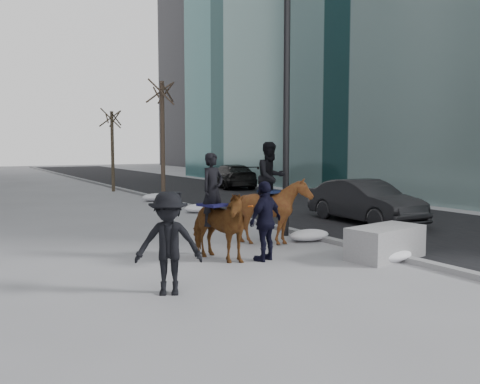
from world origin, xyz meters
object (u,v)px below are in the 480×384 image
car_near (365,201)px  mounted_left (215,221)px  planter (385,243)px  mounted_right (273,203)px

car_near → mounted_left: (-6.75, -2.39, 0.18)m
planter → mounted_right: (-1.23, 2.67, 0.69)m
planter → mounted_right: bearing=114.8°
mounted_right → mounted_left: bearing=-157.2°
car_near → mounted_right: (-4.62, -1.50, 0.35)m
mounted_right → planter: bearing=-65.2°
planter → mounted_left: 3.83m
car_near → mounted_left: 7.16m
planter → car_near: 5.38m
car_near → mounted_right: size_ratio=1.63×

